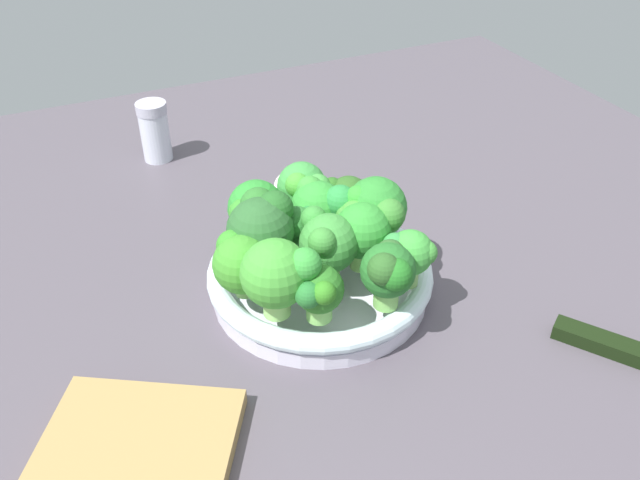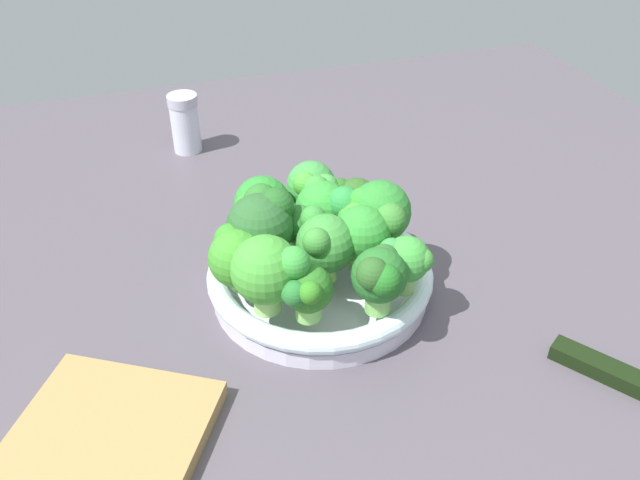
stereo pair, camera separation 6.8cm
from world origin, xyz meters
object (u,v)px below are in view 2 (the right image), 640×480
(broccoli_floret_11, at_px, (268,269))
(broccoli_floret_12, at_px, (380,275))
(broccoli_floret_4, at_px, (380,213))
(broccoli_floret_5, at_px, (360,232))
(broccoli_floret_10, at_px, (312,186))
(broccoli_floret_1, at_px, (262,222))
(broccoli_floret_2, at_px, (326,207))
(broccoli_floret_8, at_px, (406,260))
(pepper_shaker, at_px, (185,123))
(broccoli_floret_3, at_px, (324,243))
(garlic_bulb, at_px, (308,186))
(broccoli_floret_0, at_px, (238,256))
(broccoli_floret_6, at_px, (260,206))
(broccoli_floret_9, at_px, (356,200))
(bowl, at_px, (320,278))
(broccoli_floret_13, at_px, (303,225))

(broccoli_floret_11, xyz_separation_m, broccoli_floret_12, (0.03, 0.10, -0.00))
(broccoli_floret_4, relative_size, broccoli_floret_5, 1.10)
(broccoli_floret_10, xyz_separation_m, broccoli_floret_11, (0.14, -0.08, 0.00))
(broccoli_floret_1, height_order, broccoli_floret_2, broccoli_floret_1)
(broccoli_floret_8, distance_m, pepper_shaker, 0.46)
(broccoli_floret_3, xyz_separation_m, garlic_bulb, (-0.21, 0.04, -0.06))
(broccoli_floret_0, bearing_deg, garlic_bulb, 146.75)
(broccoli_floret_6, relative_size, broccoli_floret_9, 1.18)
(broccoli_floret_4, bearing_deg, broccoli_floret_2, -127.97)
(broccoli_floret_2, relative_size, broccoli_floret_11, 0.90)
(broccoli_floret_2, xyz_separation_m, broccoli_floret_6, (-0.02, -0.07, -0.00))
(bowl, relative_size, broccoli_floret_4, 2.93)
(broccoli_floret_4, distance_m, broccoli_floret_6, 0.13)
(broccoli_floret_9, xyz_separation_m, pepper_shaker, (-0.31, -0.14, -0.03))
(broccoli_floret_1, xyz_separation_m, broccoli_floret_9, (-0.03, 0.11, -0.02))
(broccoli_floret_5, xyz_separation_m, broccoli_floret_11, (0.04, -0.10, 0.00))
(broccoli_floret_0, distance_m, pepper_shaker, 0.38)
(broccoli_floret_1, xyz_separation_m, broccoli_floret_10, (-0.06, 0.07, -0.01))
(broccoli_floret_8, height_order, broccoli_floret_9, same)
(broccoli_floret_9, distance_m, broccoli_floret_11, 0.16)
(broccoli_floret_3, height_order, broccoli_floret_13, broccoli_floret_3)
(broccoli_floret_10, height_order, pepper_shaker, broccoli_floret_10)
(broccoli_floret_13, bearing_deg, broccoli_floret_12, 22.01)
(broccoli_floret_1, height_order, broccoli_floret_11, broccoli_floret_1)
(bowl, bearing_deg, pepper_shaker, -166.65)
(broccoli_floret_1, bearing_deg, broccoli_floret_13, 90.10)
(broccoli_floret_12, distance_m, pepper_shaker, 0.47)
(bowl, bearing_deg, broccoli_floret_0, -82.49)
(broccoli_floret_10, height_order, garlic_bulb, broccoli_floret_10)
(garlic_bulb, bearing_deg, broccoli_floret_3, -12.07)
(pepper_shaker, bearing_deg, broccoli_floret_9, 24.67)
(broccoli_floret_9, relative_size, broccoli_floret_10, 0.85)
(broccoli_floret_10, bearing_deg, broccoli_floret_1, -47.98)
(broccoli_floret_11, relative_size, broccoli_floret_13, 1.33)
(broccoli_floret_8, relative_size, broccoli_floret_10, 0.87)
(broccoli_floret_1, xyz_separation_m, broccoli_floret_8, (0.08, 0.12, -0.01))
(broccoli_floret_1, height_order, broccoli_floret_13, broccoli_floret_1)
(broccoli_floret_10, relative_size, pepper_shaker, 0.83)
(broccoli_floret_12, bearing_deg, broccoli_floret_13, -157.99)
(broccoli_floret_13, distance_m, garlic_bulb, 0.18)
(broccoli_floret_4, height_order, broccoli_floret_5, broccoli_floret_4)
(pepper_shaker, bearing_deg, broccoli_floret_8, 19.48)
(broccoli_floret_6, bearing_deg, broccoli_floret_12, 27.06)
(broccoli_floret_2, height_order, garlic_bulb, broccoli_floret_2)
(broccoli_floret_13, bearing_deg, broccoli_floret_0, -68.18)
(broccoli_floret_12, bearing_deg, broccoli_floret_2, -175.00)
(broccoli_floret_5, bearing_deg, broccoli_floret_1, -110.72)
(bowl, relative_size, broccoli_floret_2, 3.26)
(garlic_bulb, bearing_deg, broccoli_floret_5, -1.21)
(broccoli_floret_5, xyz_separation_m, broccoli_floret_8, (0.05, 0.03, -0.01))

